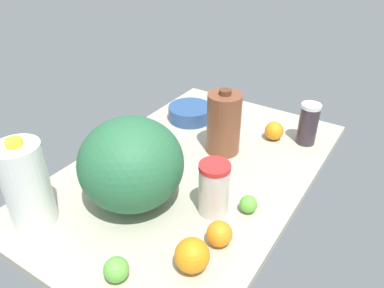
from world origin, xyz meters
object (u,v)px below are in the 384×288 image
(orange_near_front, at_px, (274,131))
(lime_loose, at_px, (248,204))
(milk_jug, at_px, (26,185))
(lime_by_jug, at_px, (116,270))
(orange_beside_bowl, at_px, (192,255))
(watermelon, at_px, (131,164))
(mixing_bowl, at_px, (190,113))
(shaker_bottle, at_px, (308,124))
(tumbler_cup, at_px, (214,188))
(orange_far_back, at_px, (219,234))
(chocolate_milk_jug, at_px, (224,123))

(orange_near_front, bearing_deg, lime_loose, 12.86)
(orange_near_front, bearing_deg, milk_jug, -26.39)
(lime_by_jug, relative_size, orange_beside_bowl, 0.71)
(watermelon, height_order, milk_jug, watermelon)
(orange_near_front, bearing_deg, mixing_bowl, -84.14)
(shaker_bottle, distance_m, milk_jug, 1.00)
(milk_jug, bearing_deg, lime_loose, 126.42)
(lime_loose, bearing_deg, orange_near_front, -167.14)
(tumbler_cup, bearing_deg, mixing_bowl, -140.25)
(mixing_bowl, relative_size, watermelon, 0.60)
(mixing_bowl, height_order, orange_beside_bowl, orange_beside_bowl)
(lime_by_jug, bearing_deg, orange_far_back, 146.97)
(lime_loose, distance_m, orange_beside_bowl, 0.27)
(shaker_bottle, xyz_separation_m, lime_by_jug, (0.88, -0.18, -0.05))
(shaker_bottle, xyz_separation_m, orange_beside_bowl, (0.75, -0.04, -0.04))
(tumbler_cup, xyz_separation_m, watermelon, (0.09, -0.23, 0.05))
(tumbler_cup, relative_size, watermelon, 0.54)
(shaker_bottle, height_order, mixing_bowl, shaker_bottle)
(chocolate_milk_jug, distance_m, watermelon, 0.41)
(orange_near_front, xyz_separation_m, orange_far_back, (0.60, 0.09, -0.00))
(chocolate_milk_jug, distance_m, lime_by_jug, 0.66)
(chocolate_milk_jug, distance_m, shaker_bottle, 0.34)
(tumbler_cup, bearing_deg, lime_loose, 121.60)
(orange_beside_bowl, bearing_deg, lime_loose, 174.41)
(shaker_bottle, bearing_deg, milk_jug, -31.20)
(shaker_bottle, distance_m, orange_beside_bowl, 0.76)
(mixing_bowl, height_order, lime_loose, mixing_bowl)
(tumbler_cup, relative_size, chocolate_milk_jug, 0.68)
(watermelon, distance_m, lime_by_jug, 0.31)
(chocolate_milk_jug, bearing_deg, orange_far_back, 27.78)
(tumbler_cup, height_order, orange_far_back, tumbler_cup)
(tumbler_cup, xyz_separation_m, mixing_bowl, (-0.46, -0.38, -0.05))
(lime_by_jug, distance_m, orange_beside_bowl, 0.19)
(tumbler_cup, height_order, watermelon, watermelon)
(mixing_bowl, bearing_deg, milk_jug, -2.50)
(orange_beside_bowl, bearing_deg, tumbler_cup, -163.64)
(shaker_bottle, xyz_separation_m, orange_far_back, (0.64, -0.02, -0.05))
(orange_far_back, relative_size, orange_beside_bowl, 0.79)
(lime_loose, xyz_separation_m, lime_by_jug, (0.40, -0.16, 0.00))
(milk_jug, xyz_separation_m, orange_far_back, (-0.21, 0.49, -0.09))
(watermelon, bearing_deg, lime_by_jug, 31.93)
(shaker_bottle, distance_m, watermelon, 0.72)
(shaker_bottle, bearing_deg, watermelon, -27.90)
(milk_jug, relative_size, orange_beside_bowl, 3.08)
(shaker_bottle, distance_m, orange_near_front, 0.13)
(watermelon, height_order, orange_beside_bowl, watermelon)
(watermelon, distance_m, orange_near_front, 0.63)
(lime_loose, distance_m, lime_by_jug, 0.43)
(orange_far_back, distance_m, lime_by_jug, 0.28)
(lime_loose, bearing_deg, orange_far_back, -3.49)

